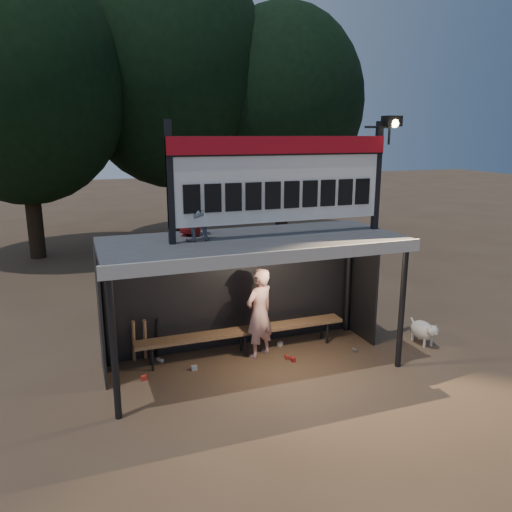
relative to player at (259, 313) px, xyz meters
The scene contains 13 objects.
ground 0.94m from the player, 125.17° to the right, with size 80.00×80.00×0.00m, color #503928.
player is the anchor object (origin of this frame).
child_a 2.35m from the player, 168.97° to the right, with size 0.50×0.39×1.03m, color slate.
child_b 2.31m from the player, behind, with size 0.49×0.32×1.00m, color maroon.
dugout_shelter 1.04m from the player, 157.04° to the right, with size 5.10×2.08×2.32m.
scoreboard_assembly 2.53m from the player, 48.75° to the right, with size 4.10×0.27×1.99m.
bench 0.51m from the player, 140.43° to the left, with size 4.00×0.35×0.48m.
tree_left 11.53m from the player, 113.74° to the left, with size 6.46×6.46×9.27m.
tree_mid 12.38m from the player, 86.13° to the left, with size 7.22×7.22×10.36m.
tree_right 12.03m from the player, 64.90° to the left, with size 6.08×6.08×8.72m.
dog 3.31m from the player, 10.62° to the right, with size 0.36×0.81×0.49m.
bats 2.10m from the player, 166.74° to the left, with size 0.47×0.32×0.84m.
litter 0.84m from the player, 157.52° to the right, with size 4.00×0.97×0.08m.
Camera 1 is at (-2.76, -7.65, 4.00)m, focal length 35.00 mm.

